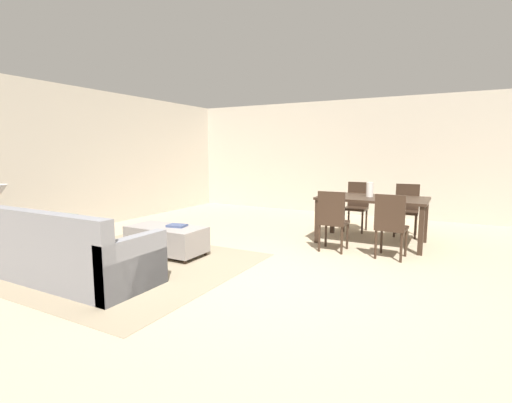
{
  "coord_description": "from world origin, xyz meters",
  "views": [
    {
      "loc": [
        1.87,
        -3.89,
        1.5
      ],
      "look_at": [
        -1.02,
        1.48,
        0.68
      ],
      "focal_mm": 26.05,
      "sensor_mm": 36.0,
      "label": 1
    }
  ],
  "objects": [
    {
      "name": "couch",
      "position": [
        -2.03,
        -1.22,
        0.29
      ],
      "size": [
        2.08,
        0.88,
        0.86
      ],
      "color": "gray",
      "rests_on": "ground_plane"
    },
    {
      "name": "area_rug",
      "position": [
        -1.91,
        -0.51,
        0.0
      ],
      "size": [
        3.0,
        2.8,
        0.01
      ],
      "primitive_type": "cube",
      "color": "gray",
      "rests_on": "ground_plane"
    },
    {
      "name": "wall_left",
      "position": [
        -4.5,
        0.5,
        1.35
      ],
      "size": [
        0.12,
        11.0,
        2.7
      ],
      "primitive_type": "cube",
      "color": "#BCB2A0",
      "rests_on": "ground_plane"
    },
    {
      "name": "wall_back",
      "position": [
        0.0,
        5.0,
        1.35
      ],
      "size": [
        9.0,
        0.12,
        2.7
      ],
      "primitive_type": "cube",
      "color": "#BCB2A0",
      "rests_on": "ground_plane"
    },
    {
      "name": "book_on_ottoman",
      "position": [
        -1.64,
        0.21,
        0.44
      ],
      "size": [
        0.29,
        0.24,
        0.03
      ],
      "primitive_type": "cube",
      "rotation": [
        0.0,
        0.0,
        0.18
      ],
      "color": "#3F4C72",
      "rests_on": "ottoman_table"
    },
    {
      "name": "dining_chair_near_left",
      "position": [
        0.29,
        1.46,
        0.52
      ],
      "size": [
        0.41,
        0.41,
        0.92
      ],
      "color": "#332319",
      "rests_on": "ground_plane"
    },
    {
      "name": "side_table",
      "position": [
        -3.37,
        -1.26,
        0.44
      ],
      "size": [
        0.4,
        0.4,
        0.55
      ],
      "color": "brown",
      "rests_on": "ground_plane"
    },
    {
      "name": "dining_chair_far_right",
      "position": [
        1.13,
        3.17,
        0.52
      ],
      "size": [
        0.42,
        0.42,
        0.92
      ],
      "color": "#332319",
      "rests_on": "ground_plane"
    },
    {
      "name": "ground_plane",
      "position": [
        0.0,
        0.0,
        0.0
      ],
      "size": [
        10.8,
        10.8,
        0.0
      ],
      "primitive_type": "plane",
      "color": "tan"
    },
    {
      "name": "vase_centerpiece",
      "position": [
        0.64,
        2.33,
        0.88
      ],
      "size": [
        0.11,
        0.11,
        0.24
      ],
      "primitive_type": "cylinder",
      "color": "silver",
      "rests_on": "dining_table"
    },
    {
      "name": "dining_chair_far_left",
      "position": [
        0.25,
        3.17,
        0.52
      ],
      "size": [
        0.4,
        0.4,
        0.92
      ],
      "color": "#332319",
      "rests_on": "ground_plane"
    },
    {
      "name": "ottoman_table",
      "position": [
        -1.79,
        0.14,
        0.24
      ],
      "size": [
        1.15,
        0.57,
        0.42
      ],
      "color": "gray",
      "rests_on": "ground_plane"
    },
    {
      "name": "dining_table",
      "position": [
        0.7,
        2.31,
        0.67
      ],
      "size": [
        1.69,
        0.98,
        0.76
      ],
      "color": "#332319",
      "rests_on": "ground_plane"
    },
    {
      "name": "dining_chair_near_right",
      "position": [
        1.12,
        1.45,
        0.52
      ],
      "size": [
        0.42,
        0.42,
        0.92
      ],
      "color": "#332319",
      "rests_on": "ground_plane"
    }
  ]
}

